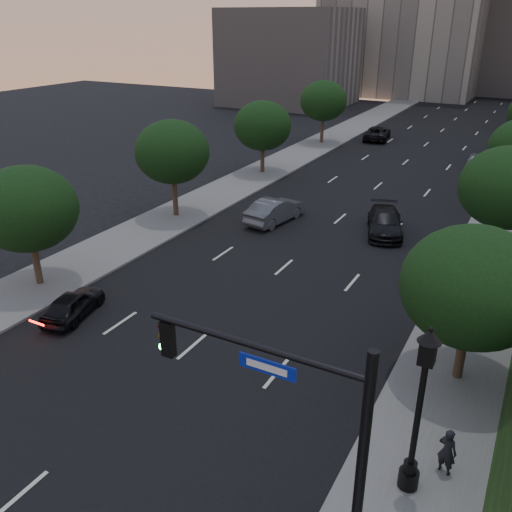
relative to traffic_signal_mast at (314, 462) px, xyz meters
The scene contains 21 objects.
ground 9.39m from the traffic_signal_mast, 166.02° to the left, with size 160.00×160.00×0.00m, color black.
road_surface 33.37m from the traffic_signal_mast, 104.64° to the left, with size 16.00×140.00×0.02m, color black.
sidewalk_right 32.34m from the traffic_signal_mast, 86.67° to the left, with size 4.50×140.00×0.15m, color slate.
sidewalk_left 37.28m from the traffic_signal_mast, 120.14° to the left, with size 4.50×140.00×0.15m, color slate.
office_block_filler 79.94m from the traffic_signal_mast, 115.50° to the left, with size 18.00×16.00×14.00m, color gray.
tree_right_a 10.27m from the traffic_signal_mast, 79.23° to the left, with size 5.20×5.20×6.24m.
tree_right_b 22.19m from the traffic_signal_mast, 85.03° to the left, with size 5.20×5.20×6.74m.
tree_left_a 20.36m from the traffic_signal_mast, 156.59° to the left, with size 5.00×5.00×6.34m.
tree_left_b 27.45m from the traffic_signal_mast, 132.92° to the left, with size 5.00×5.00×6.71m.
tree_left_c 38.00m from the traffic_signal_mast, 119.45° to the left, with size 5.00×5.00×6.34m.
tree_left_d 50.67m from the traffic_signal_mast, 111.64° to the left, with size 5.00×5.00×6.71m.
traffic_signal_mast is the anchor object (origin of this frame).
street_lamp 4.25m from the traffic_signal_mast, 67.72° to the left, with size 0.64×0.64×5.62m.
sedan_near_left 16.39m from the traffic_signal_mast, 155.89° to the left, with size 1.50×3.73×1.27m, color black.
sedan_mid_left 25.69m from the traffic_signal_mast, 118.34° to the left, with size 1.75×5.02×1.65m, color #515458.
sedan_far_left 53.77m from the traffic_signal_mast, 104.97° to the left, with size 2.52×5.47×1.52m, color black.
sedan_near_right 24.58m from the traffic_signal_mast, 101.70° to the left, with size 2.12×5.22×1.51m, color black.
sedan_far_right 44.31m from the traffic_signal_mast, 92.95° to the left, with size 1.50×3.74×1.27m, color slate.
pedestrian_a 6.08m from the traffic_signal_mast, 63.78° to the left, with size 0.58×0.38×1.60m, color black.
pedestrian_b 13.57m from the traffic_signal_mast, 84.58° to the left, with size 0.85×0.67×1.76m, color black.
pedestrian_c 17.29m from the traffic_signal_mast, 88.23° to the left, with size 1.09×0.45×1.86m, color black.
Camera 1 is at (11.64, -10.89, 12.90)m, focal length 38.00 mm.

